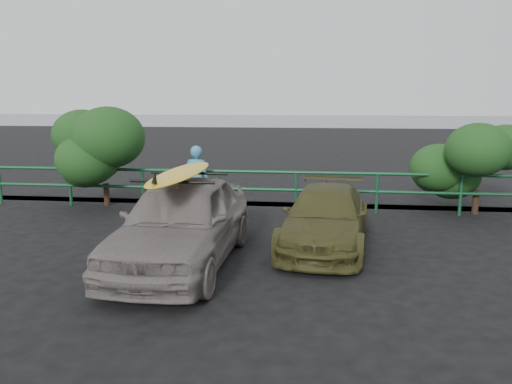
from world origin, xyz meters
The scene contains 10 objects.
ground centered at (0.00, 0.00, 0.00)m, with size 80.00×80.00×0.00m, color black.
ocean centered at (0.00, 60.00, 0.00)m, with size 200.00×200.00×0.00m, color slate.
guardrail centered at (0.00, 5.00, 0.52)m, with size 14.00×0.08×1.04m, color #154A2A, non-canonical shape.
shrub_left centered at (-4.80, 5.40, 1.20)m, with size 3.20×2.40×2.41m, color #1E481A, non-canonical shape.
shrub_right centered at (5.00, 5.50, 1.17)m, with size 3.20×2.40×2.34m, color #1E481A, non-canonical shape.
sedan centered at (-0.81, 0.73, 0.75)m, with size 1.78×4.41×1.50m, color slate.
olive_vehicle centered at (1.68, 2.11, 0.56)m, with size 1.57×3.86×1.12m, color #42411D.
man centered at (-1.44, 4.51, 0.85)m, with size 0.62×0.41×1.70m, color teal.
roof_rack centered at (-0.81, 0.73, 1.53)m, with size 1.41×0.99×0.05m, color black, non-canonical shape.
surfboard centered at (-0.81, 0.73, 1.59)m, with size 0.62×2.97×0.09m, color gold.
Camera 1 is at (1.41, -7.39, 2.86)m, focal length 35.00 mm.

